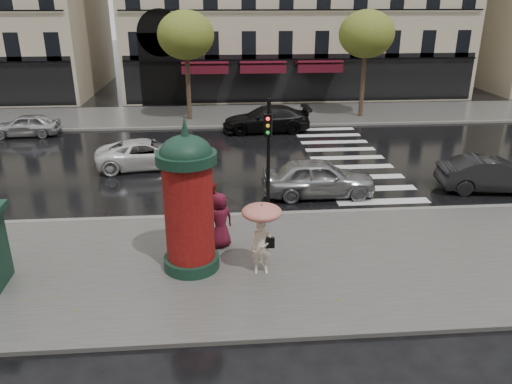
{
  "coord_description": "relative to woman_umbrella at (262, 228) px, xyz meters",
  "views": [
    {
      "loc": [
        -0.31,
        -13.27,
        7.41
      ],
      "look_at": [
        0.87,
        1.5,
        1.55
      ],
      "focal_mm": 35.0,
      "sensor_mm": 36.0,
      "label": 1
    }
  ],
  "objects": [
    {
      "name": "car_silver",
      "position": [
        2.78,
        5.91,
        -0.77
      ],
      "size": [
        4.41,
        1.78,
        1.5
      ],
      "primitive_type": "imported",
      "rotation": [
        0.0,
        0.0,
        1.57
      ],
      "color": "#9C9DA1",
      "rests_on": "ground"
    },
    {
      "name": "car_far_silver",
      "position": [
        -11.81,
        16.06,
        -0.89
      ],
      "size": [
        3.75,
        1.65,
        1.26
      ],
      "primitive_type": "imported",
      "rotation": [
        0.0,
        0.0,
        -1.53
      ],
      "color": "#B9B9BE",
      "rests_on": "ground"
    },
    {
      "name": "car_white",
      "position": [
        -4.35,
        9.99,
        -0.88
      ],
      "size": [
        4.85,
        2.72,
        1.28
      ],
      "primitive_type": "imported",
      "rotation": [
        0.0,
        0.0,
        1.71
      ],
      "color": "white",
      "rests_on": "ground"
    },
    {
      "name": "near_sidewalk",
      "position": [
        -0.83,
        0.56,
        -1.46
      ],
      "size": [
        90.0,
        7.0,
        0.12
      ],
      "primitive_type": "cube",
      "color": "#474744",
      "rests_on": "ground"
    },
    {
      "name": "woman_red",
      "position": [
        -1.43,
        2.89,
        -0.55
      ],
      "size": [
        0.85,
        0.67,
        1.68
      ],
      "primitive_type": "imported",
      "rotation": [
        0.0,
        0.0,
        3.19
      ],
      "color": "maroon",
      "rests_on": "near_sidewalk"
    },
    {
      "name": "car_black",
      "position": [
        1.72,
        16.03,
        -0.78
      ],
      "size": [
        5.11,
        2.22,
        1.46
      ],
      "primitive_type": "imported",
      "rotation": [
        0.0,
        0.0,
        -1.54
      ],
      "color": "black",
      "rests_on": "ground"
    },
    {
      "name": "near_kerb",
      "position": [
        -0.83,
        4.06,
        -1.45
      ],
      "size": [
        90.0,
        0.25,
        0.14
      ],
      "primitive_type": "cube",
      "color": "slate",
      "rests_on": "ground"
    },
    {
      "name": "far_kerb",
      "position": [
        -0.83,
        17.06,
        -1.45
      ],
      "size": [
        90.0,
        0.25,
        0.14
      ],
      "primitive_type": "cube",
      "color": "slate",
      "rests_on": "ground"
    },
    {
      "name": "ground",
      "position": [
        -0.83,
        1.06,
        -1.52
      ],
      "size": [
        160.0,
        160.0,
        0.0
      ],
      "primitive_type": "plane",
      "color": "black",
      "rests_on": "ground"
    },
    {
      "name": "far_sidewalk",
      "position": [
        -0.83,
        20.06,
        -1.46
      ],
      "size": [
        90.0,
        6.0,
        0.12
      ],
      "primitive_type": "cube",
      "color": "#474744",
      "rests_on": "ground"
    },
    {
      "name": "zebra_crossing",
      "position": [
        5.17,
        10.66,
        -1.51
      ],
      "size": [
        3.6,
        11.75,
        0.01
      ],
      "primitive_type": "cube",
      "color": "silver",
      "rests_on": "ground"
    },
    {
      "name": "morris_column",
      "position": [
        -1.97,
        0.48,
        0.71
      ],
      "size": [
        1.63,
        1.63,
        4.4
      ],
      "color": "#133023",
      "rests_on": "near_sidewalk"
    },
    {
      "name": "traffic_light",
      "position": [
        0.56,
        3.78,
        1.13
      ],
      "size": [
        0.29,
        0.41,
        4.18
      ],
      "color": "black",
      "rests_on": "near_sidewalk"
    },
    {
      "name": "man_burgundy",
      "position": [
        -1.13,
        1.68,
        -0.52
      ],
      "size": [
        1.02,
        0.88,
        1.76
      ],
      "primitive_type": "imported",
      "rotation": [
        0.0,
        0.0,
        3.6
      ],
      "color": "#561125",
      "rests_on": "near_sidewalk"
    },
    {
      "name": "tree_far_right",
      "position": [
        8.17,
        19.06,
        3.65
      ],
      "size": [
        3.4,
        3.4,
        6.64
      ],
      "color": "#38281C",
      "rests_on": "ground"
    },
    {
      "name": "woman_umbrella",
      "position": [
        0.0,
        0.0,
        0.0
      ],
      "size": [
        1.1,
        1.1,
        2.12
      ],
      "color": "#F8EACD",
      "rests_on": "near_sidewalk"
    },
    {
      "name": "tree_far_left",
      "position": [
        -2.83,
        19.06,
        3.65
      ],
      "size": [
        3.4,
        3.4,
        6.64
      ],
      "color": "#38281C",
      "rests_on": "ground"
    },
    {
      "name": "car_darkgrey",
      "position": [
        9.88,
        5.86,
        -0.82
      ],
      "size": [
        4.4,
        1.98,
        1.4
      ],
      "primitive_type": "imported",
      "rotation": [
        0.0,
        0.0,
        1.45
      ],
      "color": "black",
      "rests_on": "ground"
    }
  ]
}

